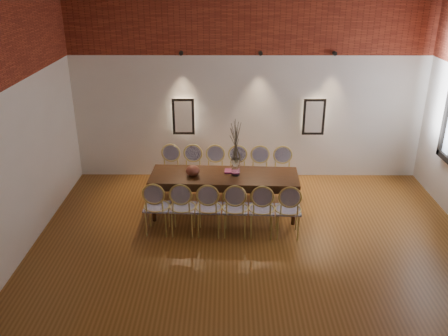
{
  "coord_description": "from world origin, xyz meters",
  "views": [
    {
      "loc": [
        -0.42,
        -5.65,
        4.07
      ],
      "look_at": [
        -0.47,
        1.41,
        1.05
      ],
      "focal_mm": 38.0,
      "sensor_mm": 36.0,
      "label": 1
    }
  ],
  "objects_px": {
    "chair_far_b": "(192,173)",
    "bowl": "(193,171)",
    "chair_near_d": "(235,208)",
    "chair_far_f": "(283,175)",
    "dining_table": "(224,194)",
    "chair_far_a": "(170,172)",
    "chair_near_f": "(288,210)",
    "chair_near_b": "(183,207)",
    "chair_near_a": "(157,206)",
    "chair_near_c": "(209,208)",
    "chair_far_c": "(215,173)",
    "chair_far_d": "(237,174)",
    "book": "(232,171)",
    "chair_far_e": "(260,174)",
    "vase": "(236,167)",
    "chair_near_e": "(262,209)"
  },
  "relations": [
    {
      "from": "chair_far_e",
      "to": "vase",
      "type": "height_order",
      "value": "vase"
    },
    {
      "from": "chair_far_b",
      "to": "bowl",
      "type": "relative_size",
      "value": 3.92
    },
    {
      "from": "chair_far_e",
      "to": "bowl",
      "type": "distance_m",
      "value": 1.44
    },
    {
      "from": "chair_near_a",
      "to": "chair_far_e",
      "type": "height_order",
      "value": "same"
    },
    {
      "from": "chair_near_c",
      "to": "chair_far_c",
      "type": "distance_m",
      "value": 1.38
    },
    {
      "from": "chair_near_e",
      "to": "chair_far_a",
      "type": "bearing_deg",
      "value": 140.93
    },
    {
      "from": "chair_near_b",
      "to": "chair_near_f",
      "type": "height_order",
      "value": "same"
    },
    {
      "from": "chair_near_c",
      "to": "chair_near_d",
      "type": "bearing_deg",
      "value": 0.0
    },
    {
      "from": "chair_far_b",
      "to": "chair_far_e",
      "type": "distance_m",
      "value": 1.27
    },
    {
      "from": "chair_near_c",
      "to": "chair_near_e",
      "type": "height_order",
      "value": "same"
    },
    {
      "from": "chair_near_e",
      "to": "chair_far_c",
      "type": "distance_m",
      "value": 1.62
    },
    {
      "from": "vase",
      "to": "chair_near_f",
      "type": "bearing_deg",
      "value": -41.01
    },
    {
      "from": "chair_near_a",
      "to": "chair_far_f",
      "type": "xyz_separation_m",
      "value": [
        2.18,
        1.29,
        0.0
      ]
    },
    {
      "from": "chair_near_d",
      "to": "chair_near_f",
      "type": "distance_m",
      "value": 0.85
    },
    {
      "from": "dining_table",
      "to": "chair_near_f",
      "type": "xyz_separation_m",
      "value": [
        1.03,
        -0.73,
        0.09
      ]
    },
    {
      "from": "chair_far_d",
      "to": "chair_near_a",
      "type": "bearing_deg",
      "value": 47.27
    },
    {
      "from": "chair_far_d",
      "to": "chair_far_e",
      "type": "bearing_deg",
      "value": -180.0
    },
    {
      "from": "chair_near_f",
      "to": "chair_near_a",
      "type": "bearing_deg",
      "value": -180.0
    },
    {
      "from": "dining_table",
      "to": "chair_near_a",
      "type": "xyz_separation_m",
      "value": [
        -1.09,
        -0.64,
        0.09
      ]
    },
    {
      "from": "chair_near_f",
      "to": "chair_far_d",
      "type": "height_order",
      "value": "same"
    },
    {
      "from": "chair_near_d",
      "to": "chair_far_a",
      "type": "bearing_deg",
      "value": 132.73
    },
    {
      "from": "chair_near_b",
      "to": "chair_near_c",
      "type": "bearing_deg",
      "value": 0.0
    },
    {
      "from": "chair_far_b",
      "to": "bowl",
      "type": "height_order",
      "value": "chair_far_b"
    },
    {
      "from": "chair_near_f",
      "to": "bowl",
      "type": "xyz_separation_m",
      "value": [
        -1.57,
        0.71,
        0.37
      ]
    },
    {
      "from": "dining_table",
      "to": "chair_far_a",
      "type": "bearing_deg",
      "value": 147.0
    },
    {
      "from": "chair_near_c",
      "to": "chair_far_a",
      "type": "relative_size",
      "value": 1.0
    },
    {
      "from": "chair_far_d",
      "to": "book",
      "type": "bearing_deg",
      "value": 81.93
    },
    {
      "from": "dining_table",
      "to": "chair_near_c",
      "type": "xyz_separation_m",
      "value": [
        -0.24,
        -0.68,
        0.09
      ]
    },
    {
      "from": "bowl",
      "to": "book",
      "type": "height_order",
      "value": "bowl"
    },
    {
      "from": "bowl",
      "to": "chair_far_b",
      "type": "bearing_deg",
      "value": 95.24
    },
    {
      "from": "chair_near_d",
      "to": "book",
      "type": "xyz_separation_m",
      "value": [
        -0.04,
        0.82,
        0.3
      ]
    },
    {
      "from": "chair_near_a",
      "to": "vase",
      "type": "xyz_separation_m",
      "value": [
        1.29,
        0.64,
        0.43
      ]
    },
    {
      "from": "chair_near_a",
      "to": "chair_far_c",
      "type": "relative_size",
      "value": 1.0
    },
    {
      "from": "chair_near_a",
      "to": "chair_near_f",
      "type": "bearing_deg",
      "value": 0.0
    },
    {
      "from": "dining_table",
      "to": "book",
      "type": "bearing_deg",
      "value": 44.45
    },
    {
      "from": "book",
      "to": "chair_far_f",
      "type": "bearing_deg",
      "value": 28.59
    },
    {
      "from": "chair_far_b",
      "to": "chair_far_c",
      "type": "bearing_deg",
      "value": 180.0
    },
    {
      "from": "chair_near_f",
      "to": "chair_near_b",
      "type": "bearing_deg",
      "value": -180.0
    },
    {
      "from": "chair_near_b",
      "to": "chair_far_c",
      "type": "bearing_deg",
      "value": 72.88
    },
    {
      "from": "chair_far_a",
      "to": "chair_far_e",
      "type": "bearing_deg",
      "value": -180.0
    },
    {
      "from": "chair_far_c",
      "to": "chair_near_a",
      "type": "bearing_deg",
      "value": 58.37
    },
    {
      "from": "chair_near_c",
      "to": "chair_near_d",
      "type": "xyz_separation_m",
      "value": [
        0.42,
        -0.02,
        0.0
      ]
    },
    {
      "from": "book",
      "to": "chair_near_c",
      "type": "bearing_deg",
      "value": -115.29
    },
    {
      "from": "chair_near_b",
      "to": "chair_far_e",
      "type": "xyz_separation_m",
      "value": [
        1.33,
        1.32,
        0.0
      ]
    },
    {
      "from": "chair_near_d",
      "to": "chair_far_d",
      "type": "height_order",
      "value": "same"
    },
    {
      "from": "chair_far_f",
      "to": "chair_far_d",
      "type": "bearing_deg",
      "value": 0.0
    },
    {
      "from": "chair_far_a",
      "to": "book",
      "type": "xyz_separation_m",
      "value": [
        1.17,
        -0.61,
        0.3
      ]
    },
    {
      "from": "chair_near_d",
      "to": "bowl",
      "type": "bearing_deg",
      "value": 139.53
    },
    {
      "from": "chair_near_d",
      "to": "chair_far_f",
      "type": "distance_m",
      "value": 1.62
    },
    {
      "from": "chair_near_e",
      "to": "chair_far_e",
      "type": "bearing_deg",
      "value": 90.0
    }
  ]
}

